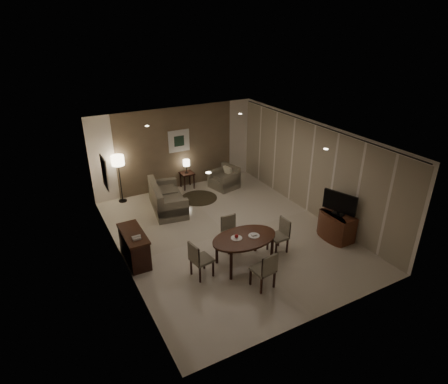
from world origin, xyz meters
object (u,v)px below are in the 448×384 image
dining_table (244,251)px  sofa (168,197)px  console_desk (134,247)px  armchair (224,177)px  chair_near (263,269)px  chair_far (232,234)px  tv_cabinet (337,226)px  chair_right (278,236)px  side_table (187,180)px  chair_left (202,259)px  floor_lamp (120,179)px

dining_table → sofa: sofa is taller
console_desk → armchair: 4.67m
sofa → armchair: bearing=-65.9°
console_desk → chair_near: 3.06m
console_desk → chair_far: size_ratio=1.41×
tv_cabinet → sofa: size_ratio=0.52×
console_desk → chair_right: chair_right is taller
chair_right → chair_far: bearing=-124.9°
chair_right → side_table: (-0.45, 4.52, -0.15)m
sofa → armchair: sofa is taller
console_desk → chair_left: 1.71m
chair_near → sofa: (-0.51, 4.30, -0.04)m
console_desk → dining_table: console_desk is taller
side_table → chair_far: bearing=-97.1°
chair_left → armchair: chair_left is taller
console_desk → chair_left: bearing=-48.0°
chair_left → chair_right: (2.03, -0.01, -0.01)m
tv_cabinet → chair_right: bearing=172.8°
tv_cabinet → sofa: sofa is taller
chair_near → side_table: bearing=-102.9°
armchair → floor_lamp: bearing=-113.5°
dining_table → sofa: bearing=99.5°
sofa → chair_left: bearing=-178.6°
dining_table → chair_near: chair_near is taller
side_table → chair_right: bearing=-84.3°
chair_near → armchair: size_ratio=1.09×
sofa → armchair: 2.30m
console_desk → tv_cabinet: bearing=-17.1°
chair_left → side_table: size_ratio=1.62×
chair_left → armchair: bearing=-43.5°
tv_cabinet → armchair: armchair is taller
dining_table → chair_near: size_ratio=1.75×
tv_cabinet → chair_right: size_ratio=1.06×
chair_near → side_table: 5.49m
dining_table → chair_near: bearing=-94.2°
chair_right → sofa: chair_right is taller
dining_table → floor_lamp: floor_lamp is taller
chair_near → chair_far: bearing=-101.1°
tv_cabinet → chair_near: size_ratio=1.01×
chair_left → sofa: size_ratio=0.50×
floor_lamp → console_desk: bearing=-99.3°
chair_far → side_table: chair_far is taller
chair_far → chair_right: bearing=-31.0°
chair_near → chair_far: 1.55m
chair_left → armchair: (2.68, 3.95, -0.08)m
floor_lamp → dining_table: bearing=-70.3°
chair_left → side_table: chair_left is taller
side_table → floor_lamp: floor_lamp is taller
console_desk → chair_near: size_ratio=1.35×
chair_near → sofa: size_ratio=0.51×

